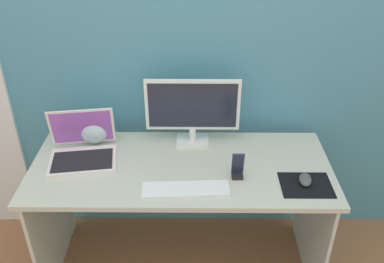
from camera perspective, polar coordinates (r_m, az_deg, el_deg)
The scene contains 10 objects.
ground_plane at distance 2.70m, azimuth -1.30°, elevation -17.32°, with size 8.00×8.00×0.00m, color #98623D.
wall_back at distance 2.32m, azimuth -1.39°, elevation 11.85°, with size 6.00×0.04×2.50m, color teal.
desk at distance 2.29m, azimuth -1.48°, elevation -7.52°, with size 1.56×0.66×0.74m.
monitor at distance 2.28m, azimuth 0.08°, elevation 3.07°, with size 0.51×0.14×0.38m.
laptop at distance 2.31m, azimuth -14.61°, elevation -2.31°, with size 0.38×0.34×0.25m.
fishbowl at distance 2.41m, azimuth -13.12°, elevation 0.38°, with size 0.17×0.17×0.17m, color silver.
keyboard_external at distance 2.04m, azimuth -0.85°, elevation -7.80°, with size 0.42×0.12×0.01m, color white.
mousepad at distance 2.14m, azimuth 15.18°, elevation -7.01°, with size 0.25×0.20×0.00m, color black.
mouse at distance 2.14m, azimuth 15.11°, elevation -6.32°, with size 0.06×0.10×0.04m, color #4B4E4F.
phone_in_dock at distance 2.10m, azimuth 6.20°, elevation -5.02°, with size 0.06×0.05×0.14m.
Camera 1 is at (0.07, -1.77, 2.03)m, focal length 39.35 mm.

